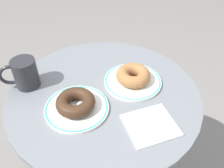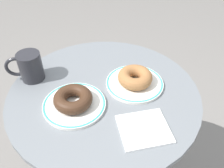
{
  "view_description": "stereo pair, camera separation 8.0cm",
  "coord_description": "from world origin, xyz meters",
  "px_view_note": "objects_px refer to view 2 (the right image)",
  "views": [
    {
      "loc": [
        -0.34,
        -0.5,
        1.34
      ],
      "look_at": [
        0.02,
        -0.01,
        0.81
      ],
      "focal_mm": 38.38,
      "sensor_mm": 36.0,
      "label": 1
    },
    {
      "loc": [
        -0.27,
        -0.54,
        1.34
      ],
      "look_at": [
        0.02,
        -0.01,
        0.81
      ],
      "focal_mm": 38.38,
      "sensor_mm": 36.0,
      "label": 2
    }
  ],
  "objects_px": {
    "plate_right": "(135,83)",
    "donut_chocolate": "(73,99)",
    "plate_left": "(74,104)",
    "cafe_table": "(105,131)",
    "paper_napkin": "(144,129)",
    "donut_cinnamon": "(135,77)",
    "coffee_mug": "(29,67)"
  },
  "relations": [
    {
      "from": "plate_right",
      "to": "donut_chocolate",
      "type": "relative_size",
      "value": 1.64
    },
    {
      "from": "plate_left",
      "to": "donut_chocolate",
      "type": "distance_m",
      "value": 0.03
    },
    {
      "from": "cafe_table",
      "to": "plate_left",
      "type": "distance_m",
      "value": 0.25
    },
    {
      "from": "cafe_table",
      "to": "paper_napkin",
      "type": "height_order",
      "value": "paper_napkin"
    },
    {
      "from": "cafe_table",
      "to": "donut_cinnamon",
      "type": "distance_m",
      "value": 0.28
    },
    {
      "from": "cafe_table",
      "to": "donut_cinnamon",
      "type": "xyz_separation_m",
      "value": [
        0.11,
        -0.02,
        0.25
      ]
    },
    {
      "from": "donut_chocolate",
      "to": "donut_cinnamon",
      "type": "height_order",
      "value": "donut_cinnamon"
    },
    {
      "from": "plate_left",
      "to": "paper_napkin",
      "type": "xyz_separation_m",
      "value": [
        0.14,
        -0.19,
        -0.0
      ]
    },
    {
      "from": "donut_chocolate",
      "to": "donut_cinnamon",
      "type": "distance_m",
      "value": 0.23
    },
    {
      "from": "donut_cinnamon",
      "to": "paper_napkin",
      "type": "relative_size",
      "value": 0.83
    },
    {
      "from": "donut_cinnamon",
      "to": "coffee_mug",
      "type": "distance_m",
      "value": 0.38
    },
    {
      "from": "coffee_mug",
      "to": "cafe_table",
      "type": "bearing_deg",
      "value": -44.77
    },
    {
      "from": "plate_right",
      "to": "coffee_mug",
      "type": "height_order",
      "value": "coffee_mug"
    },
    {
      "from": "donut_chocolate",
      "to": "paper_napkin",
      "type": "height_order",
      "value": "donut_chocolate"
    },
    {
      "from": "plate_left",
      "to": "plate_right",
      "type": "height_order",
      "value": "same"
    },
    {
      "from": "plate_left",
      "to": "donut_chocolate",
      "type": "relative_size",
      "value": 1.64
    },
    {
      "from": "plate_right",
      "to": "coffee_mug",
      "type": "distance_m",
      "value": 0.38
    },
    {
      "from": "donut_chocolate",
      "to": "coffee_mug",
      "type": "xyz_separation_m",
      "value": [
        -0.08,
        0.21,
        0.02
      ]
    },
    {
      "from": "paper_napkin",
      "to": "donut_cinnamon",
      "type": "bearing_deg",
      "value": 64.71
    },
    {
      "from": "plate_right",
      "to": "plate_left",
      "type": "bearing_deg",
      "value": 178.23
    },
    {
      "from": "plate_right",
      "to": "paper_napkin",
      "type": "height_order",
      "value": "plate_right"
    },
    {
      "from": "coffee_mug",
      "to": "plate_left",
      "type": "bearing_deg",
      "value": -68.5
    },
    {
      "from": "coffee_mug",
      "to": "plate_right",
      "type": "bearing_deg",
      "value": -34.61
    },
    {
      "from": "plate_left",
      "to": "coffee_mug",
      "type": "relative_size",
      "value": 1.62
    },
    {
      "from": "coffee_mug",
      "to": "donut_chocolate",
      "type": "bearing_deg",
      "value": -68.88
    },
    {
      "from": "plate_left",
      "to": "coffee_mug",
      "type": "distance_m",
      "value": 0.23
    },
    {
      "from": "donut_chocolate",
      "to": "paper_napkin",
      "type": "xyz_separation_m",
      "value": [
        0.14,
        -0.19,
        -0.03
      ]
    },
    {
      "from": "donut_cinnamon",
      "to": "paper_napkin",
      "type": "height_order",
      "value": "donut_cinnamon"
    },
    {
      "from": "donut_chocolate",
      "to": "plate_right",
      "type": "bearing_deg",
      "value": -1.75
    },
    {
      "from": "cafe_table",
      "to": "donut_chocolate",
      "type": "height_order",
      "value": "donut_chocolate"
    },
    {
      "from": "donut_chocolate",
      "to": "donut_cinnamon",
      "type": "relative_size",
      "value": 1.03
    },
    {
      "from": "donut_cinnamon",
      "to": "coffee_mug",
      "type": "xyz_separation_m",
      "value": [
        -0.31,
        0.21,
        0.02
      ]
    }
  ]
}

